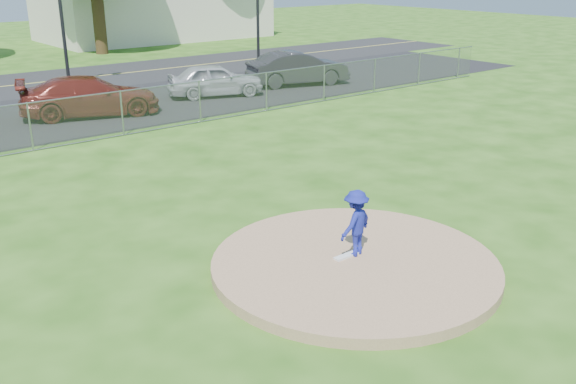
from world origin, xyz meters
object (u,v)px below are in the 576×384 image
object	(u,v)px
parked_car_pearl	(215,80)
parked_car_charcoal	(298,68)
commercial_building	(154,9)
pitcher	(356,223)
parked_car_darkred	(90,96)
traffic_signal_right	(261,3)

from	to	relation	value
parked_car_pearl	parked_car_charcoal	distance (m)	4.52
commercial_building	parked_car_pearl	world-z (taller)	commercial_building
commercial_building	pitcher	world-z (taller)	commercial_building
commercial_building	parked_car_pearl	size ratio (longest dim) A/B	4.01
parked_car_darkred	parked_car_pearl	xyz separation A→B (m)	(5.73, 0.24, -0.04)
parked_car_charcoal	commercial_building	bearing A→B (deg)	5.86
traffic_signal_right	parked_car_pearl	size ratio (longest dim) A/B	1.37
parked_car_charcoal	pitcher	bearing A→B (deg)	160.44
parked_car_darkred	traffic_signal_right	bearing A→B (deg)	-45.81
pitcher	parked_car_charcoal	size ratio (longest dim) A/B	0.27
traffic_signal_right	pitcher	bearing A→B (deg)	-122.81
traffic_signal_right	pitcher	xyz separation A→B (m)	(-14.06, -21.82, -2.52)
pitcher	parked_car_pearl	size ratio (longest dim) A/B	0.32
traffic_signal_right	pitcher	distance (m)	26.08
pitcher	parked_car_darkred	bearing A→B (deg)	-107.14
pitcher	parked_car_pearl	distance (m)	17.08
parked_car_darkred	parked_car_charcoal	size ratio (longest dim) A/B	1.07
traffic_signal_right	parked_car_pearl	distance (m)	9.83
parked_car_pearl	parked_car_charcoal	size ratio (longest dim) A/B	0.86
traffic_signal_right	parked_car_pearl	xyz separation A→B (m)	(-7.14, -6.21, -2.66)
parked_car_pearl	traffic_signal_right	bearing A→B (deg)	-29.09
commercial_building	pitcher	bearing A→B (deg)	-112.71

